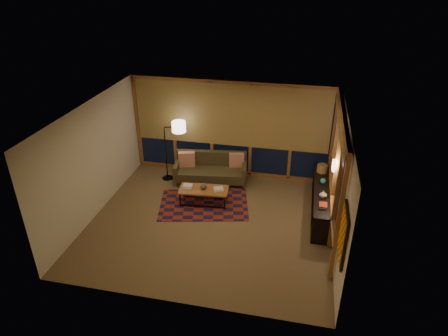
% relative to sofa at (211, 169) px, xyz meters
% --- Properties ---
extents(floor, '(5.50, 5.00, 0.01)m').
position_rel_sofa_xyz_m(floor, '(0.44, -1.85, -0.39)').
color(floor, olive).
rests_on(floor, ground).
extents(ceiling, '(5.50, 5.00, 0.01)m').
position_rel_sofa_xyz_m(ceiling, '(0.44, -1.85, 2.31)').
color(ceiling, white).
rests_on(ceiling, walls).
extents(walls, '(5.51, 5.01, 2.70)m').
position_rel_sofa_xyz_m(walls, '(0.44, -1.85, 0.96)').
color(walls, beige).
rests_on(walls, floor).
extents(window_wall_back, '(5.30, 0.16, 2.60)m').
position_rel_sofa_xyz_m(window_wall_back, '(0.44, 0.58, 0.96)').
color(window_wall_back, brown).
rests_on(window_wall_back, walls).
extents(window_wall_right, '(0.16, 3.70, 2.60)m').
position_rel_sofa_xyz_m(window_wall_right, '(3.12, -1.25, 0.96)').
color(window_wall_right, brown).
rests_on(window_wall_right, walls).
extents(wall_art, '(0.06, 0.74, 0.94)m').
position_rel_sofa_xyz_m(wall_art, '(3.15, -3.70, 1.06)').
color(wall_art, red).
rests_on(wall_art, walls).
extents(wall_sconce, '(0.12, 0.18, 0.22)m').
position_rel_sofa_xyz_m(wall_sconce, '(3.06, -1.40, 1.16)').
color(wall_sconce, white).
rests_on(wall_sconce, walls).
extents(sofa, '(2.00, 1.03, 0.78)m').
position_rel_sofa_xyz_m(sofa, '(0.00, 0.00, 0.00)').
color(sofa, '#494127').
rests_on(sofa, floor).
extents(pillow_left, '(0.47, 0.25, 0.44)m').
position_rel_sofa_xyz_m(pillow_left, '(-0.67, 0.03, 0.22)').
color(pillow_left, red).
rests_on(pillow_left, sofa).
extents(pillow_right, '(0.42, 0.23, 0.40)m').
position_rel_sofa_xyz_m(pillow_right, '(0.66, 0.29, 0.20)').
color(pillow_right, red).
rests_on(pillow_right, sofa).
extents(area_rug, '(2.44, 1.89, 0.01)m').
position_rel_sofa_xyz_m(area_rug, '(0.10, -1.16, -0.39)').
color(area_rug, maroon).
rests_on(area_rug, floor).
extents(coffee_table, '(1.25, 0.66, 0.40)m').
position_rel_sofa_xyz_m(coffee_table, '(0.08, -1.07, -0.19)').
color(coffee_table, brown).
rests_on(coffee_table, floor).
extents(book_stack_a, '(0.23, 0.19, 0.06)m').
position_rel_sofa_xyz_m(book_stack_a, '(-0.32, -1.09, 0.04)').
color(book_stack_a, silver).
rests_on(book_stack_a, coffee_table).
extents(book_stack_b, '(0.30, 0.27, 0.05)m').
position_rel_sofa_xyz_m(book_stack_b, '(0.45, -1.04, 0.03)').
color(book_stack_b, silver).
rests_on(book_stack_b, coffee_table).
extents(ceramic_pot, '(0.18, 0.18, 0.16)m').
position_rel_sofa_xyz_m(ceramic_pot, '(0.08, -1.07, 0.09)').
color(ceramic_pot, black).
rests_on(ceramic_pot, coffee_table).
extents(floor_lamp, '(0.65, 0.53, 1.68)m').
position_rel_sofa_xyz_m(floor_lamp, '(-1.23, -0.06, 0.45)').
color(floor_lamp, black).
rests_on(floor_lamp, floor).
extents(bookshelf, '(0.40, 2.62, 0.66)m').
position_rel_sofa_xyz_m(bookshelf, '(2.93, -0.85, -0.06)').
color(bookshelf, black).
rests_on(bookshelf, floor).
extents(basket, '(0.33, 0.33, 0.20)m').
position_rel_sofa_xyz_m(basket, '(2.91, -0.02, 0.36)').
color(basket, olive).
rests_on(basket, bookshelf).
extents(teal_bowl, '(0.15, 0.15, 0.14)m').
position_rel_sofa_xyz_m(teal_bowl, '(2.93, -0.63, 0.33)').
color(teal_bowl, teal).
rests_on(teal_bowl, bookshelf).
extents(vase, '(0.22, 0.22, 0.18)m').
position_rel_sofa_xyz_m(vase, '(2.93, -1.28, 0.35)').
color(vase, tan).
rests_on(vase, bookshelf).
extents(shelf_book_stack, '(0.20, 0.26, 0.07)m').
position_rel_sofa_xyz_m(shelf_book_stack, '(2.93, -1.68, 0.30)').
color(shelf_book_stack, silver).
rests_on(shelf_book_stack, bookshelf).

